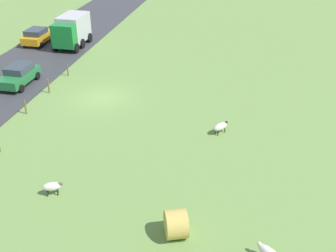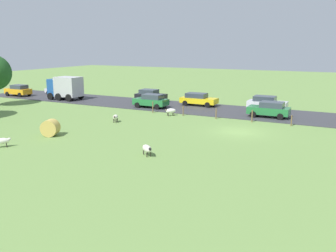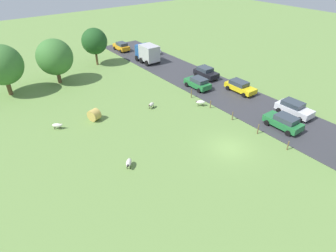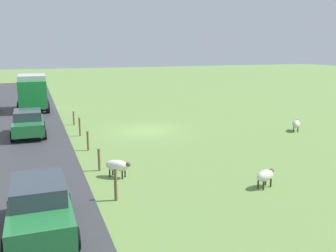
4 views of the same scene
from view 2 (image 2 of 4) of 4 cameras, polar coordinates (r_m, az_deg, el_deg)
ground_plane at (r=32.41m, az=10.98°, el=-0.89°), size 160.00×160.00×0.00m
road_strip at (r=41.17m, az=14.60°, el=1.83°), size 8.00×80.00×0.06m
sheep_0 at (r=24.94m, az=-3.29°, el=-3.55°), size 1.12×1.22×0.75m
sheep_1 at (r=35.97m, az=-8.21°, el=1.39°), size 1.12×0.79×0.75m
sheep_2 at (r=29.56m, az=-24.50°, el=-2.16°), size 1.13×1.02×0.71m
sheep_3 at (r=38.89m, az=0.40°, el=2.39°), size 1.18×1.11×0.79m
hay_bale_0 at (r=31.72m, az=-17.91°, el=-0.28°), size 1.43×1.65×1.38m
fence_post_0 at (r=35.83m, az=18.73°, el=0.80°), size 0.12×0.12×1.03m
fence_post_1 at (r=36.50m, az=13.00°, el=1.50°), size 0.12×0.12×1.21m
fence_post_2 at (r=37.56m, az=7.51°, el=1.94°), size 0.12×0.12×1.10m
fence_post_3 at (r=38.93m, az=2.37°, el=2.38°), size 0.12×0.12×1.06m
fence_post_4 at (r=40.58m, az=-2.39°, el=2.94°), size 0.12×0.12×1.26m
truck_0 at (r=52.02m, az=-15.71°, el=5.85°), size 2.68×4.48×3.11m
car_0 at (r=47.94m, az=-2.76°, el=4.77°), size 2.17×3.92×1.65m
car_1 at (r=43.01m, az=15.16°, el=3.46°), size 2.13×4.32×1.67m
car_2 at (r=57.48m, az=-16.55°, el=5.49°), size 2.17×4.52×1.49m
car_3 at (r=43.73m, az=-2.63°, el=3.99°), size 2.03×4.11×1.61m
car_4 at (r=45.31m, az=4.76°, el=4.21°), size 2.07×4.50×1.53m
car_6 at (r=39.25m, az=15.57°, el=2.55°), size 2.09×4.21×1.61m
car_7 at (r=58.09m, az=-22.34°, el=5.20°), size 1.96×3.94×1.63m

